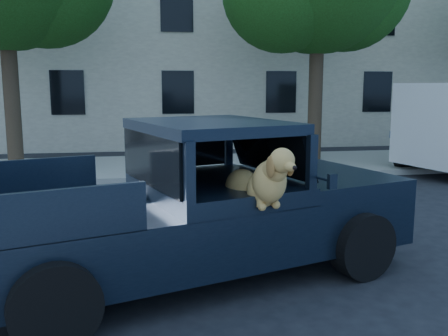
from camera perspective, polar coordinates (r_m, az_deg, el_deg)
The scene contains 5 objects.
ground at distance 6.01m, azimuth -4.79°, elevation -15.00°, with size 120.00×120.00×0.00m, color black.
far_sidewalk at distance 14.85m, azimuth -7.76°, elevation 0.08°, with size 60.00×4.00×0.15m, color gray.
lane_stripes at distance 9.51m, azimuth 5.61°, elevation -5.67°, with size 21.60×0.14×0.01m, color silver, non-canonical shape.
building_main at distance 22.31m, azimuth -0.68°, elevation 14.70°, with size 26.00×6.00×9.00m, color beige.
pickup_truck at distance 6.47m, azimuth -4.29°, elevation -6.67°, with size 6.07×3.84×2.03m.
Camera 1 is at (-0.42, -5.45, 2.49)m, focal length 40.00 mm.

